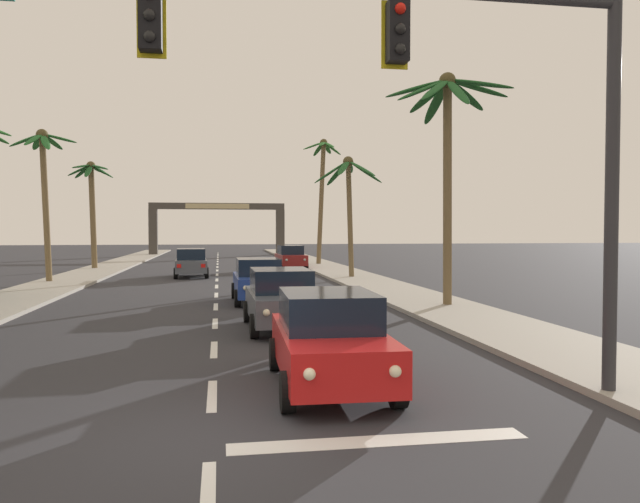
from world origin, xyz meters
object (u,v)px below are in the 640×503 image
Objects in this scene: sedan_lead_at_stop_bar at (329,339)px; palm_left_third at (44,173)px; sedan_fifth_in_queue at (258,280)px; sedan_parked_nearest_kerb at (291,257)px; sedan_third_in_queue at (281,298)px; palm_right_farthest at (322,181)px; sedan_oncoming_far at (191,263)px; palm_left_farthest at (92,194)px; palm_right_second at (447,128)px; town_gateway_arch at (218,221)px; palm_right_third at (349,187)px; traffic_signal_mast at (403,76)px.

sedan_lead_at_stop_bar is 0.56× the size of palm_left_third.
sedan_fifth_in_queue is 0.99× the size of sedan_parked_nearest_kerb.
palm_left_third is (-10.58, 16.29, 4.84)m from sedan_third_in_queue.
sedan_fifth_in_queue is 0.45× the size of palm_right_farthest.
sedan_oncoming_far is (-3.35, 19.73, 0.00)m from sedan_third_in_queue.
sedan_fifth_in_queue is (-0.43, 12.99, 0.00)m from sedan_lead_at_stop_bar.
sedan_lead_at_stop_bar is 1.00× the size of sedan_oncoming_far.
palm_left_farthest is at bearing 107.37° from sedan_lead_at_stop_bar.
palm_right_second is (16.61, -23.82, 1.13)m from palm_left_farthest.
palm_left_third is at bearing -144.85° from sedan_parked_nearest_kerb.
sedan_oncoming_far is 9.19m from sedan_parked_nearest_kerb.
palm_left_farthest is 0.51× the size of town_gateway_arch.
sedan_oncoming_far and sedan_parked_nearest_kerb have the same top height.
sedan_parked_nearest_kerb is 7.63m from palm_right_farthest.
palm_right_third is (5.54, 16.84, 4.35)m from sedan_third_in_queue.
sedan_third_in_queue is at bearing -150.56° from palm_right_second.
sedan_fifth_in_queue is at bearing -119.20° from palm_right_third.
palm_right_second reaches higher than palm_left_farthest.
town_gateway_arch is at bearing 76.02° from palm_left_third.
sedan_fifth_in_queue is at bearing -87.94° from town_gateway_arch.
palm_right_farthest reaches higher than traffic_signal_mast.
palm_right_third reaches higher than sedan_lead_at_stop_bar.
sedan_oncoming_far is at bearing 97.71° from sedan_lead_at_stop_bar.
sedan_fifth_in_queue is 44.97m from town_gateway_arch.
palm_right_third is at bearing -33.38° from palm_left_farthest.
sedan_fifth_in_queue is 0.30× the size of town_gateway_arch.
sedan_oncoming_far is 0.65× the size of palm_right_third.
sedan_oncoming_far is 0.54× the size of palm_right_second.
sedan_parked_nearest_kerb is at bearing 103.64° from palm_right_third.
town_gateway_arch is (-8.11, 21.22, -2.81)m from palm_right_farthest.
palm_right_farthest is at bearing 86.92° from palm_right_third.
palm_left_farthest is (0.19, 11.04, -0.45)m from palm_left_third.
sedan_fifth_in_queue is 9.01m from palm_right_second.
palm_left_farthest is at bearing 115.97° from sedan_fifth_in_queue.
traffic_signal_mast is 0.78× the size of town_gateway_arch.
sedan_oncoming_far is 0.57× the size of palm_left_third.
palm_left_third is 36.17m from town_gateway_arch.
traffic_signal_mast reaches higher than palm_right_third.
palm_right_second is at bearing -55.11° from palm_left_farthest.
traffic_signal_mast reaches higher than sedan_third_in_queue.
sedan_fifth_in_queue is 12.62m from palm_right_third.
sedan_lead_at_stop_bar is 1.00× the size of sedan_parked_nearest_kerb.
traffic_signal_mast is 1.17× the size of palm_right_farthest.
palm_right_third is (-0.68, 13.32, -1.17)m from palm_right_second.
palm_right_farthest reaches higher than sedan_fifth_in_queue.
traffic_signal_mast is 2.57× the size of sedan_lead_at_stop_bar.
palm_right_farthest is at bearing 39.39° from palm_left_third.
palm_right_farthest is 0.67× the size of town_gateway_arch.
sedan_lead_at_stop_bar is at bearing -99.40° from palm_right_farthest.
palm_left_third is 0.54× the size of town_gateway_arch.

